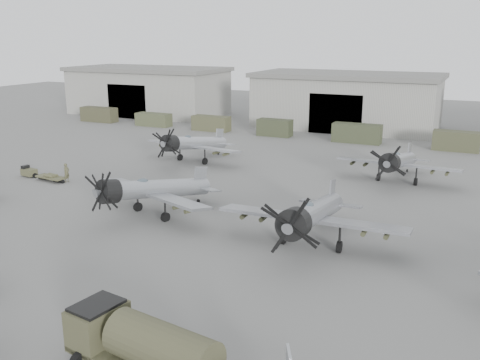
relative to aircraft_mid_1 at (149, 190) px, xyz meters
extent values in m
plane|color=#60605E|center=(3.64, -11.55, -2.27)|extent=(220.00, 220.00, 0.00)
cube|color=#98978E|center=(-34.36, 50.45, 1.73)|extent=(28.00, 14.00, 8.00)
cube|color=slate|center=(-34.36, 50.45, 6.08)|extent=(29.00, 14.80, 0.70)
cube|color=black|center=(-34.36, 43.65, 0.73)|extent=(8.12, 0.40, 6.00)
cube|color=#98978E|center=(3.64, 50.45, 1.73)|extent=(28.00, 14.00, 8.00)
cube|color=slate|center=(3.64, 50.45, 6.08)|extent=(29.00, 14.80, 0.70)
cube|color=black|center=(3.64, 43.65, 0.73)|extent=(8.12, 0.40, 6.00)
cube|color=#3C3B27|center=(-36.56, 38.45, -1.03)|extent=(6.49, 2.20, 2.46)
cube|color=#42472E|center=(-25.36, 38.45, -1.21)|extent=(5.95, 2.20, 2.11)
cube|color=#43442C|center=(-14.65, 38.45, -1.11)|extent=(5.96, 2.20, 2.31)
cube|color=#333925|center=(-4.02, 38.45, -1.03)|extent=(5.04, 2.20, 2.46)
cube|color=#353B26|center=(8.17, 38.45, -0.96)|extent=(6.67, 2.20, 2.62)
cube|color=#3C3E28|center=(21.04, 38.45, -1.00)|extent=(5.74, 2.20, 2.53)
cylinder|color=#92959A|center=(0.31, 0.87, -0.09)|extent=(4.90, 10.38, 3.09)
cylinder|color=black|center=(-1.24, -3.51, 0.65)|extent=(2.29, 2.10, 2.06)
cube|color=#92959A|center=(0.11, 0.31, -0.34)|extent=(12.38, 6.18, 0.56)
cube|color=#92959A|center=(1.86, 5.25, 0.07)|extent=(0.66, 1.59, 1.97)
ellipsoid|color=#3F4C54|center=(-0.22, -0.62, 0.81)|extent=(0.96, 1.32, 0.55)
cylinder|color=black|center=(-1.73, 0.75, -1.92)|extent=(0.52, 0.84, 0.79)
cylinder|color=black|center=(1.82, -0.50, -1.92)|extent=(0.52, 0.84, 0.79)
cylinder|color=black|center=(1.76, 4.97, -2.12)|extent=(0.22, 0.34, 0.32)
cylinder|color=gray|center=(14.02, -0.05, 0.08)|extent=(1.94, 11.34, 3.33)
cylinder|color=black|center=(14.17, -5.05, 0.88)|extent=(2.07, 1.74, 2.22)
cube|color=gray|center=(14.04, -0.68, -0.19)|extent=(13.38, 2.75, 0.60)
cube|color=gray|center=(13.87, 4.96, 0.25)|extent=(0.18, 1.78, 2.13)
ellipsoid|color=#3F4C54|center=(14.07, -1.75, 1.05)|extent=(0.68, 1.30, 0.60)
cylinder|color=black|center=(12.03, -0.96, -1.89)|extent=(0.32, 0.86, 0.85)
cylinder|color=black|center=(16.07, -0.84, -1.89)|extent=(0.32, 0.86, 0.85)
cylinder|color=black|center=(13.88, 4.64, -2.11)|extent=(0.14, 0.34, 0.34)
cylinder|color=#A0A3A9|center=(-6.43, 19.18, -0.09)|extent=(3.13, 10.56, 3.08)
cylinder|color=black|center=(-7.17, 14.60, 0.64)|extent=(2.10, 1.84, 2.05)
cube|color=#A0A3A9|center=(-6.52, 18.59, -0.34)|extent=(12.51, 4.12, 0.55)
cube|color=#A0A3A9|center=(-5.69, 23.75, 0.06)|extent=(0.38, 1.64, 1.97)
ellipsoid|color=#3F4C54|center=(-6.68, 17.62, 0.80)|extent=(0.77, 1.26, 0.55)
cylinder|color=black|center=(-8.40, 18.70, -1.92)|extent=(0.40, 0.82, 0.79)
cylinder|color=black|center=(-4.70, 18.10, -1.92)|extent=(0.40, 0.82, 0.79)
cylinder|color=black|center=(-5.74, 23.46, -2.12)|extent=(0.17, 0.33, 0.32)
cylinder|color=gray|center=(16.76, 19.99, -0.12)|extent=(2.10, 10.41, 3.05)
cylinder|color=black|center=(16.48, 15.42, 0.61)|extent=(1.94, 1.65, 2.03)
cube|color=gray|center=(16.73, 19.41, -0.36)|extent=(12.30, 2.90, 0.55)
cube|color=gray|center=(17.05, 24.57, 0.04)|extent=(0.22, 1.63, 1.95)
ellipsoid|color=#3F4C54|center=(16.67, 18.44, 0.77)|extent=(0.66, 1.20, 0.55)
cylinder|color=black|center=(14.87, 19.33, -1.92)|extent=(0.32, 0.80, 0.78)
cylinder|color=black|center=(18.57, 19.10, -1.92)|extent=(0.32, 0.80, 0.78)
cylinder|color=black|center=(17.03, 24.28, -2.12)|extent=(0.14, 0.32, 0.31)
cube|color=#41412A|center=(9.30, -17.73, -0.58)|extent=(2.12, 2.75, 1.85)
cylinder|color=#41412A|center=(13.17, -18.35, -0.36)|extent=(5.28, 2.83, 2.07)
cube|color=black|center=(9.30, -17.73, 0.41)|extent=(1.96, 2.41, 0.16)
cube|color=#4A4A30|center=(-18.87, 5.39, -1.78)|extent=(1.69, 1.14, 0.71)
cube|color=black|center=(-19.40, 5.45, -1.33)|extent=(0.53, 0.84, 0.44)
cylinder|color=black|center=(-18.87, 5.39, -2.04)|extent=(1.11, 0.61, 0.50)
cylinder|color=black|center=(-17.72, 5.27, -1.87)|extent=(1.07, 0.19, 0.07)
cube|color=#4A4A30|center=(-15.52, 5.03, -1.87)|extent=(3.49, 1.60, 0.16)
cylinder|color=black|center=(-15.52, 5.03, -2.09)|extent=(1.37, 0.53, 0.39)
cylinder|color=#4A4A30|center=(-15.52, 5.03, -1.69)|extent=(1.27, 0.42, 0.28)
imported|color=#49482F|center=(-13.74, 5.43, -1.30)|extent=(0.49, 0.72, 1.93)
camera|label=1|loc=(24.28, -34.68, 12.12)|focal=40.00mm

